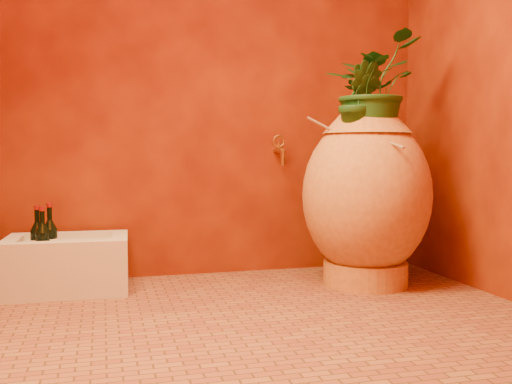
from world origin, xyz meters
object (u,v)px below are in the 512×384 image
object	(u,v)px
amphora	(366,195)
wine_bottle_c	(38,242)
wine_bottle_a	(50,241)
wall_tap	(280,149)
wine_bottle_b	(43,244)
stone_basin	(67,265)

from	to	relation	value
amphora	wine_bottle_c	size ratio (longest dim) A/B	3.37
wine_bottle_a	wall_tap	distance (m)	1.38
amphora	wall_tap	xyz separation A→B (m)	(-0.36, 0.42, 0.25)
wine_bottle_a	wine_bottle_b	world-z (taller)	wine_bottle_a
wall_tap	amphora	bearing A→B (deg)	-49.64
wall_tap	wine_bottle_b	bearing A→B (deg)	-170.73
stone_basin	wall_tap	xyz separation A→B (m)	(1.21, 0.16, 0.61)
amphora	stone_basin	distance (m)	1.63
wine_bottle_a	wine_bottle_b	distance (m)	0.05
stone_basin	wall_tap	bearing A→B (deg)	7.42
stone_basin	wine_bottle_c	distance (m)	0.19
wine_bottle_c	stone_basin	bearing A→B (deg)	-0.74
wine_bottle_c	wall_tap	xyz separation A→B (m)	(1.35, 0.16, 0.48)
wine_bottle_b	wine_bottle_c	xyz separation A→B (m)	(-0.03, 0.06, 0.00)
amphora	wine_bottle_c	world-z (taller)	amphora
stone_basin	wine_bottle_c	size ratio (longest dim) A/B	2.14
stone_basin	wine_bottle_a	bearing A→B (deg)	-169.28
wine_bottle_a	wine_bottle_c	size ratio (longest dim) A/B	1.05
amphora	wine_bottle_c	distance (m)	1.75
wall_tap	wine_bottle_c	bearing A→B (deg)	-173.44
stone_basin	wine_bottle_b	world-z (taller)	wine_bottle_b
wine_bottle_c	amphora	bearing A→B (deg)	-8.95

